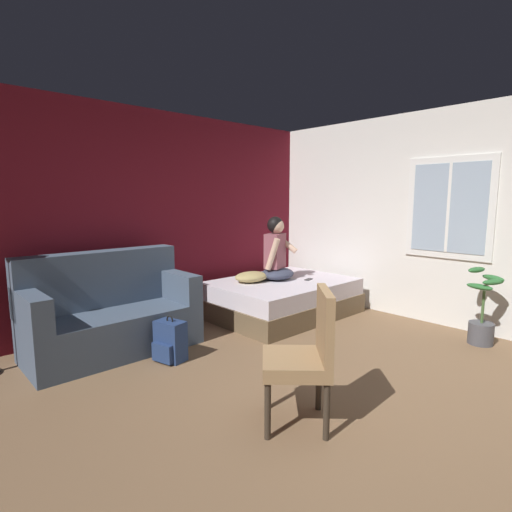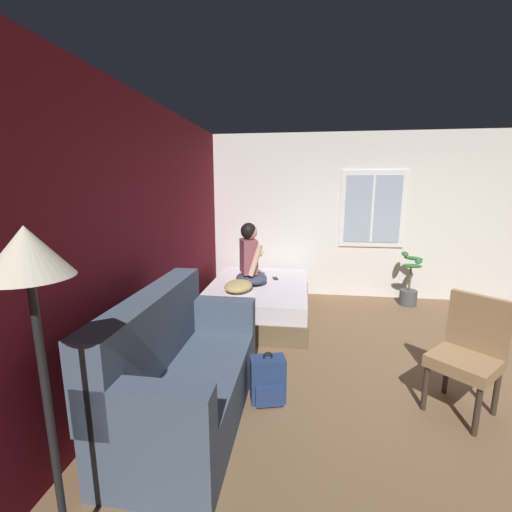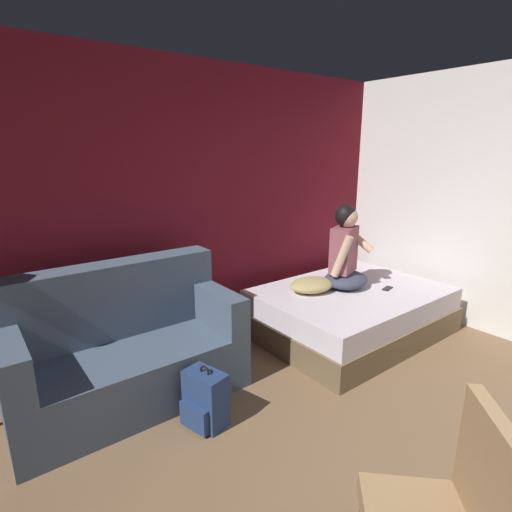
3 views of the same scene
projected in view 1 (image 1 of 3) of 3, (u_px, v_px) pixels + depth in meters
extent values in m
plane|color=brown|center=(351.00, 411.00, 3.03)|extent=(40.00, 40.00, 0.00)
cube|color=maroon|center=(146.00, 218.00, 5.10)|extent=(10.26, 0.16, 2.70)
cube|color=silver|center=(487.00, 220.00, 4.66)|extent=(0.16, 7.48, 2.70)
cube|color=white|center=(449.00, 208.00, 4.87)|extent=(0.02, 1.04, 1.24)
cube|color=#9EB2C6|center=(448.00, 208.00, 4.86)|extent=(0.01, 0.88, 1.08)
cube|color=white|center=(448.00, 208.00, 4.86)|extent=(0.01, 0.04, 1.08)
cube|color=brown|center=(282.00, 305.00, 5.55)|extent=(1.95, 1.42, 0.26)
cube|color=silver|center=(282.00, 288.00, 5.52)|extent=(1.89, 1.38, 0.22)
cube|color=#47566B|center=(115.00, 332.00, 4.17)|extent=(1.70, 0.81, 0.44)
cube|color=#47566B|center=(101.00, 279.00, 4.32)|extent=(1.70, 0.25, 0.60)
cube|color=#47566B|center=(31.00, 310.00, 3.61)|extent=(0.18, 0.80, 0.32)
cube|color=#47566B|center=(177.00, 285.00, 4.63)|extent=(0.18, 0.80, 0.32)
cylinder|color=#382D23|center=(267.00, 384.00, 3.04)|extent=(0.04, 0.04, 0.40)
cylinder|color=#382D23|center=(268.00, 411.00, 2.65)|extent=(0.04, 0.04, 0.40)
cylinder|color=#382D23|center=(319.00, 384.00, 3.03)|extent=(0.04, 0.04, 0.40)
cylinder|color=#382D23|center=(327.00, 412.00, 2.64)|extent=(0.04, 0.04, 0.40)
cube|color=#9E7A51|center=(295.00, 363.00, 2.81)|extent=(0.65, 0.65, 0.10)
cube|color=#9E7A51|center=(325.00, 324.00, 2.76)|extent=(0.36, 0.37, 0.48)
ellipsoid|color=#383D51|center=(278.00, 274.00, 5.58)|extent=(0.64, 0.60, 0.16)
cube|color=#8C4C56|center=(275.00, 251.00, 5.55)|extent=(0.38, 0.31, 0.48)
cylinder|color=#DBB293|center=(273.00, 254.00, 5.35)|extent=(0.15, 0.23, 0.44)
cylinder|color=#DBB293|center=(285.00, 243.00, 5.65)|extent=(0.21, 0.38, 0.29)
sphere|color=#DBB293|center=(277.00, 226.00, 5.49)|extent=(0.21, 0.21, 0.21)
ellipsoid|color=black|center=(275.00, 225.00, 5.50)|extent=(0.29, 0.29, 0.23)
cube|color=navy|center=(170.00, 341.00, 3.96)|extent=(0.25, 0.34, 0.40)
cube|color=navy|center=(162.00, 353.00, 3.88)|extent=(0.11, 0.24, 0.18)
torus|color=black|center=(170.00, 320.00, 3.93)|extent=(0.04, 0.09, 0.09)
ellipsoid|color=tan|center=(251.00, 277.00, 5.40)|extent=(0.51, 0.40, 0.14)
cube|color=black|center=(309.00, 279.00, 5.55)|extent=(0.16, 0.10, 0.01)
cylinder|color=#4C4C51|center=(481.00, 333.00, 4.42)|extent=(0.26, 0.26, 0.24)
cylinder|color=#426033|center=(483.00, 307.00, 4.37)|extent=(0.03, 0.03, 0.36)
ellipsoid|color=#2D6B33|center=(479.00, 287.00, 4.29)|extent=(0.15, 0.29, 0.06)
ellipsoid|color=#2D6B33|center=(493.00, 278.00, 4.35)|extent=(0.22, 0.29, 0.06)
ellipsoid|color=#2D6B33|center=(477.00, 270.00, 4.40)|extent=(0.29, 0.15, 0.06)
ellipsoid|color=#2D6B33|center=(493.00, 282.00, 4.24)|extent=(0.30, 0.21, 0.06)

